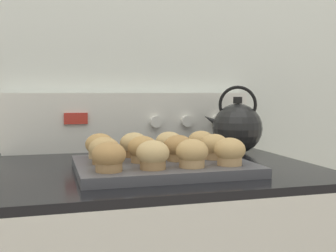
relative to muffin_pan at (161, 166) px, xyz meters
The scene contains 16 objects.
wall_back 0.51m from the muffin_pan, 89.58° to the left, with size 8.00×0.05×2.40m.
control_panel 0.39m from the muffin_pan, 89.35° to the left, with size 0.78×0.07×0.18m.
muffin_pan is the anchor object (origin of this frame).
muffin_r0_c0 0.17m from the muffin_pan, 145.51° to the right, with size 0.07×0.07×0.06m.
muffin_r0_c1 0.11m from the muffin_pan, 114.91° to the right, with size 0.07×0.07×0.06m.
muffin_r0_c2 0.11m from the muffin_pan, 63.90° to the right, with size 0.07×0.07×0.06m.
muffin_r0_c3 0.17m from the muffin_pan, 33.56° to the right, with size 0.07×0.07×0.06m.
muffin_r1_c0 0.14m from the muffin_pan, behind, with size 0.07×0.07×0.06m.
muffin_r1_c1 0.06m from the muffin_pan, behind, with size 0.07×0.07×0.06m.
muffin_r1_c2 0.06m from the muffin_pan, ahead, with size 0.07×0.07×0.06m.
muffin_r1_c3 0.14m from the muffin_pan, ahead, with size 0.07×0.07×0.06m.
muffin_r2_c0 0.17m from the muffin_pan, 145.18° to the left, with size 0.07×0.07×0.06m.
muffin_r2_c1 0.11m from the muffin_pan, 116.80° to the left, with size 0.07×0.07×0.06m.
muffin_r2_c2 0.11m from the muffin_pan, 63.03° to the left, with size 0.07×0.07×0.06m.
muffin_r2_c3 0.17m from the muffin_pan, 33.76° to the left, with size 0.07×0.07×0.06m.
tea_kettle 0.37m from the muffin_pan, 36.40° to the left, with size 0.18×0.15×0.20m.
Camera 1 is at (-0.26, -0.68, 1.10)m, focal length 45.00 mm.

